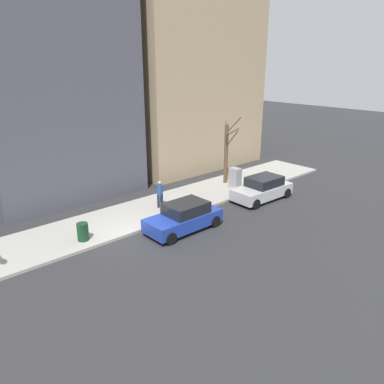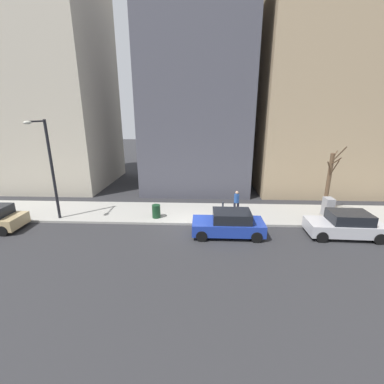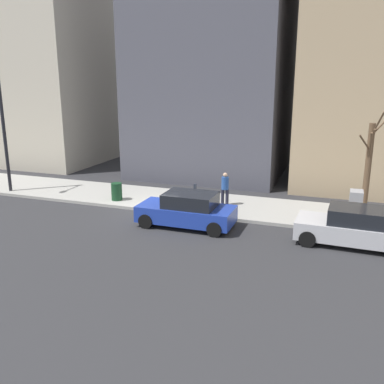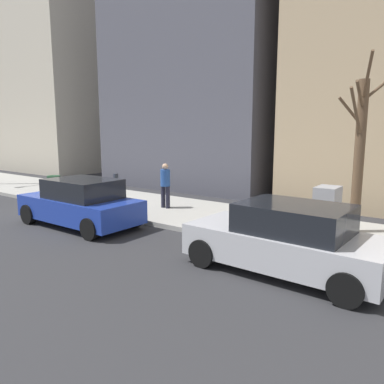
{
  "view_description": "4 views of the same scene",
  "coord_description": "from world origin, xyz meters",
  "px_view_note": "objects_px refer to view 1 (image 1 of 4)",
  "views": [
    {
      "loc": [
        -15.18,
        9.29,
        8.62
      ],
      "look_at": [
        1.0,
        -5.21,
        0.93
      ],
      "focal_mm": 35.0,
      "sensor_mm": 36.0,
      "label": 1
    },
    {
      "loc": [
        -15.34,
        -1.0,
        6.93
      ],
      "look_at": [
        1.95,
        -0.27,
        1.69
      ],
      "focal_mm": 24.0,
      "sensor_mm": 36.0,
      "label": 2
    },
    {
      "loc": [
        -17.98,
        -8.77,
        6.35
      ],
      "look_at": [
        -0.34,
        -2.47,
        1.31
      ],
      "focal_mm": 40.0,
      "sensor_mm": 36.0,
      "label": 3
    },
    {
      "loc": [
        -8.55,
        -12.34,
        3.06
      ],
      "look_at": [
        1.27,
        -5.1,
        1.0
      ],
      "focal_mm": 35.0,
      "sensor_mm": 36.0,
      "label": 4
    }
  ],
  "objects_px": {
    "parked_car_blue": "(184,217)",
    "utility_box": "(235,178)",
    "parking_meter": "(160,205)",
    "pedestrian_near_meter": "(160,192)",
    "bare_tree": "(227,152)",
    "parked_car_silver": "(262,189)",
    "office_tower_left": "(169,5)",
    "office_block_center": "(38,52)",
    "trash_bin": "(83,232)"
  },
  "relations": [
    {
      "from": "parked_car_blue",
      "to": "utility_box",
      "type": "bearing_deg",
      "value": -69.6
    },
    {
      "from": "parking_meter",
      "to": "pedestrian_near_meter",
      "type": "distance_m",
      "value": 1.8
    },
    {
      "from": "pedestrian_near_meter",
      "to": "utility_box",
      "type": "bearing_deg",
      "value": -2.27
    },
    {
      "from": "parking_meter",
      "to": "bare_tree",
      "type": "height_order",
      "value": "bare_tree"
    },
    {
      "from": "utility_box",
      "to": "bare_tree",
      "type": "height_order",
      "value": "bare_tree"
    },
    {
      "from": "parked_car_silver",
      "to": "office_tower_left",
      "type": "distance_m",
      "value": 17.53
    },
    {
      "from": "bare_tree",
      "to": "office_block_center",
      "type": "xyz_separation_m",
      "value": [
        7.68,
        9.6,
        6.64
      ]
    },
    {
      "from": "parked_car_silver",
      "to": "pedestrian_near_meter",
      "type": "relative_size",
      "value": 2.56
    },
    {
      "from": "parking_meter",
      "to": "trash_bin",
      "type": "xyz_separation_m",
      "value": [
        0.45,
        4.48,
        -0.38
      ]
    },
    {
      "from": "parking_meter",
      "to": "utility_box",
      "type": "height_order",
      "value": "utility_box"
    },
    {
      "from": "parking_meter",
      "to": "pedestrian_near_meter",
      "type": "height_order",
      "value": "pedestrian_near_meter"
    },
    {
      "from": "parking_meter",
      "to": "pedestrian_near_meter",
      "type": "bearing_deg",
      "value": -36.52
    },
    {
      "from": "pedestrian_near_meter",
      "to": "office_block_center",
      "type": "xyz_separation_m",
      "value": [
        8.35,
        3.11,
        8.0
      ]
    },
    {
      "from": "parked_car_silver",
      "to": "office_tower_left",
      "type": "bearing_deg",
      "value": -9.2
    },
    {
      "from": "utility_box",
      "to": "office_block_center",
      "type": "distance_m",
      "value": 15.24
    },
    {
      "from": "utility_box",
      "to": "bare_tree",
      "type": "bearing_deg",
      "value": -18.29
    },
    {
      "from": "trash_bin",
      "to": "office_block_center",
      "type": "xyz_separation_m",
      "value": [
        9.35,
        -2.44,
        8.49
      ]
    },
    {
      "from": "parked_car_blue",
      "to": "office_block_center",
      "type": "xyz_separation_m",
      "value": [
        11.53,
        2.28,
        8.35
      ]
    },
    {
      "from": "parking_meter",
      "to": "office_block_center",
      "type": "bearing_deg",
      "value": 11.74
    },
    {
      "from": "trash_bin",
      "to": "office_tower_left",
      "type": "distance_m",
      "value": 21.28
    },
    {
      "from": "trash_bin",
      "to": "office_tower_left",
      "type": "bearing_deg",
      "value": -53.41
    },
    {
      "from": "pedestrian_near_meter",
      "to": "parking_meter",
      "type": "bearing_deg",
      "value": -123.2
    },
    {
      "from": "parked_car_silver",
      "to": "utility_box",
      "type": "height_order",
      "value": "utility_box"
    },
    {
      "from": "parked_car_silver",
      "to": "office_block_center",
      "type": "relative_size",
      "value": 0.23
    },
    {
      "from": "office_block_center",
      "to": "trash_bin",
      "type": "bearing_deg",
      "value": 165.37
    },
    {
      "from": "parked_car_silver",
      "to": "office_block_center",
      "type": "bearing_deg",
      "value": 40.46
    },
    {
      "from": "parking_meter",
      "to": "office_block_center",
      "type": "distance_m",
      "value": 12.88
    },
    {
      "from": "office_tower_left",
      "to": "office_block_center",
      "type": "relative_size",
      "value": 1.41
    },
    {
      "from": "bare_tree",
      "to": "office_tower_left",
      "type": "bearing_deg",
      "value": -12.51
    },
    {
      "from": "parked_car_blue",
      "to": "utility_box",
      "type": "relative_size",
      "value": 2.94
    },
    {
      "from": "parked_car_blue",
      "to": "trash_bin",
      "type": "relative_size",
      "value": 4.67
    },
    {
      "from": "pedestrian_near_meter",
      "to": "office_tower_left",
      "type": "bearing_deg",
      "value": 51.37
    },
    {
      "from": "parked_car_blue",
      "to": "office_tower_left",
      "type": "xyz_separation_m",
      "value": [
        12.56,
        -9.25,
        12.11
      ]
    },
    {
      "from": "bare_tree",
      "to": "utility_box",
      "type": "bearing_deg",
      "value": 161.71
    },
    {
      "from": "parked_car_silver",
      "to": "office_block_center",
      "type": "distance_m",
      "value": 16.81
    },
    {
      "from": "utility_box",
      "to": "office_tower_left",
      "type": "distance_m",
      "value": 15.78
    },
    {
      "from": "parking_meter",
      "to": "pedestrian_near_meter",
      "type": "xyz_separation_m",
      "value": [
        1.45,
        -1.07,
        0.11
      ]
    },
    {
      "from": "parked_car_blue",
      "to": "bare_tree",
      "type": "height_order",
      "value": "bare_tree"
    },
    {
      "from": "parking_meter",
      "to": "office_tower_left",
      "type": "distance_m",
      "value": 18.66
    },
    {
      "from": "parked_car_blue",
      "to": "parking_meter",
      "type": "xyz_separation_m",
      "value": [
        1.74,
        0.25,
        0.24
      ]
    },
    {
      "from": "parking_meter",
      "to": "bare_tree",
      "type": "distance_m",
      "value": 7.99
    },
    {
      "from": "parked_car_silver",
      "to": "office_block_center",
      "type": "height_order",
      "value": "office_block_center"
    },
    {
      "from": "utility_box",
      "to": "office_block_center",
      "type": "relative_size",
      "value": 0.08
    },
    {
      "from": "parking_meter",
      "to": "trash_bin",
      "type": "relative_size",
      "value": 1.5
    },
    {
      "from": "parked_car_blue",
      "to": "pedestrian_near_meter",
      "type": "xyz_separation_m",
      "value": [
        3.18,
        -0.82,
        0.35
      ]
    },
    {
      "from": "bare_tree",
      "to": "office_block_center",
      "type": "distance_m",
      "value": 13.98
    },
    {
      "from": "trash_bin",
      "to": "pedestrian_near_meter",
      "type": "distance_m",
      "value": 5.66
    },
    {
      "from": "parked_car_blue",
      "to": "office_tower_left",
      "type": "bearing_deg",
      "value": -36.52
    },
    {
      "from": "parked_car_silver",
      "to": "utility_box",
      "type": "xyz_separation_m",
      "value": [
        2.46,
        -0.09,
        0.11
      ]
    },
    {
      "from": "utility_box",
      "to": "trash_bin",
      "type": "relative_size",
      "value": 1.59
    }
  ]
}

